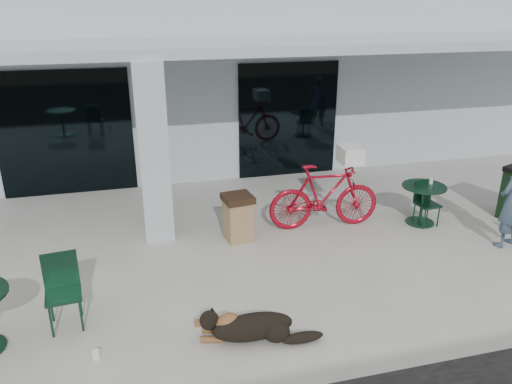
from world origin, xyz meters
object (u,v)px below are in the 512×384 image
object	(u,v)px
cafe_chair_far_a	(428,204)
person	(512,202)
trash_receptacle	(238,218)
bicycle	(324,196)
dog	(253,325)
cafe_table_far	(422,205)
cafe_chair_near	(63,294)

from	to	relation	value
cafe_chair_far_a	person	distance (m)	1.46
cafe_chair_far_a	trash_receptacle	xyz separation A→B (m)	(-3.60, 0.30, -0.01)
person	trash_receptacle	size ratio (longest dim) A/B	1.92
bicycle	dog	bearing A→B (deg)	148.09
cafe_table_far	person	bearing A→B (deg)	-52.11
person	cafe_chair_near	bearing A→B (deg)	-15.12
bicycle	trash_receptacle	bearing A→B (deg)	97.48
dog	person	xyz separation A→B (m)	(4.91, 1.40, 0.62)
cafe_chair_near	person	xyz separation A→B (m)	(7.22, 0.52, 0.32)
person	cafe_chair_far_a	bearing A→B (deg)	-70.78
cafe_table_far	bicycle	bearing A→B (deg)	170.71
cafe_chair_near	cafe_chair_far_a	size ratio (longest dim) A/B	1.15
bicycle	trash_receptacle	distance (m)	1.68
dog	cafe_chair_far_a	xyz separation A→B (m)	(4.04, 2.50, 0.23)
person	trash_receptacle	xyz separation A→B (m)	(-4.48, 1.40, -0.39)
cafe_chair_near	trash_receptacle	world-z (taller)	cafe_chair_near
trash_receptacle	cafe_table_far	bearing A→B (deg)	-3.35
cafe_chair_far_a	cafe_chair_near	bearing A→B (deg)	-170.71
bicycle	dog	world-z (taller)	bicycle
dog	cafe_chair_near	distance (m)	2.49
cafe_table_far	cafe_chair_far_a	world-z (taller)	cafe_chair_far_a
cafe_chair_far_a	cafe_table_far	bearing A→B (deg)	114.96
cafe_chair_near	trash_receptacle	bearing A→B (deg)	28.93
bicycle	cafe_chair_far_a	size ratio (longest dim) A/B	2.43
cafe_chair_near	cafe_table_far	bearing A→B (deg)	9.15
bicycle	cafe_table_far	bearing A→B (deg)	-95.25
cafe_chair_near	cafe_chair_far_a	bearing A→B (deg)	8.25
dog	cafe_table_far	bearing A→B (deg)	47.96
cafe_chair_far_a	person	world-z (taller)	person
bicycle	trash_receptacle	xyz separation A→B (m)	(-1.67, -0.10, -0.20)
dog	cafe_table_far	size ratio (longest dim) A/B	1.46
person	bicycle	bearing A→B (deg)	-47.37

